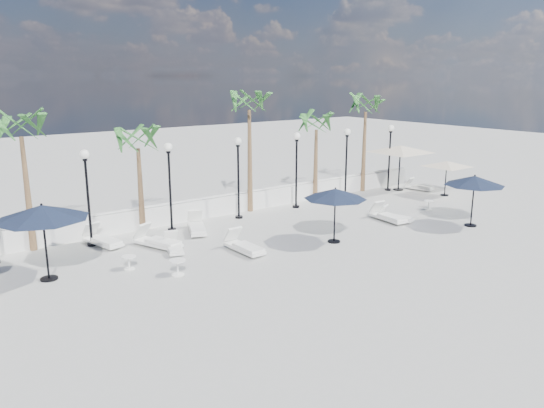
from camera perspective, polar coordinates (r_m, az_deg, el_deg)
ground at (r=20.34m, az=6.56°, el=-5.34°), size 100.00×100.00×0.00m
balustrade at (r=25.94m, az=-4.80°, el=-0.06°), size 26.00×0.30×1.01m
lamppost_1 at (r=21.76m, az=-19.28°, el=2.02°), size 0.36×0.36×3.84m
lamppost_2 at (r=23.02m, az=-10.98°, el=3.14°), size 0.36×0.36×3.84m
lamppost_3 at (r=24.71m, az=-3.66°, el=4.07°), size 0.36×0.36×3.84m
lamppost_4 at (r=26.76m, az=2.65°, el=4.81°), size 0.36×0.36×3.84m
lamppost_5 at (r=29.08m, az=8.02°, el=5.40°), size 0.36×0.36×3.84m
lamppost_6 at (r=31.62m, az=12.57°, el=5.86°), size 0.36×0.36×3.84m
palm_0 at (r=21.76m, az=-25.40°, el=6.92°), size 2.60×2.60×5.50m
palm_1 at (r=23.15m, az=-14.23°, el=6.20°), size 2.60×2.60×4.70m
palm_2 at (r=25.74m, az=-2.46°, el=10.35°), size 2.60×2.60×6.10m
palm_3 at (r=28.47m, az=4.80°, el=8.27°), size 2.60×2.60×4.90m
palm_4 at (r=30.98m, az=10.05°, el=9.99°), size 2.60×2.60×5.70m
lounger_0 at (r=22.14m, az=-17.78°, el=-3.66°), size 1.10×2.10×0.75m
lounger_1 at (r=20.35m, az=-3.02°, el=-4.52°), size 0.69×2.01×0.75m
lounger_2 at (r=20.77m, az=-10.54°, el=-4.48°), size 1.00×1.74×0.62m
lounger_3 at (r=21.36m, az=-12.21°, el=-3.89°), size 1.39×2.21×0.79m
lounger_4 at (r=23.05m, az=-8.09°, el=-2.44°), size 1.41×2.14×0.77m
lounger_5 at (r=25.18m, az=12.35°, el=-1.26°), size 0.84×2.04×0.74m
lounger_6 at (r=25.27m, az=13.11°, el=-1.35°), size 1.02×1.73×0.62m
lounger_7 at (r=32.47m, az=15.53°, el=1.80°), size 0.83×1.72×0.62m
side_table_0 at (r=18.29m, az=-10.13°, el=-6.58°), size 0.56×0.56×0.55m
side_table_1 at (r=19.21m, az=-15.13°, el=-5.98°), size 0.50×0.50×0.48m
side_table_2 at (r=27.91m, az=16.48°, el=-0.01°), size 0.47×0.47×0.45m
parasol_navy_left at (r=18.59m, az=-23.49°, el=-0.85°), size 2.95×2.95×2.61m
parasol_navy_mid at (r=21.24m, az=6.82°, el=1.07°), size 2.54×2.54×2.27m
parasol_navy_right at (r=25.06m, az=20.95°, el=2.33°), size 2.62×2.62×2.35m
parasol_cream_sq_a at (r=31.85m, az=13.67°, el=6.11°), size 5.79×5.79×2.84m
parasol_cream_sq_b at (r=31.14m, az=18.31°, el=4.38°), size 4.21×4.21×2.11m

